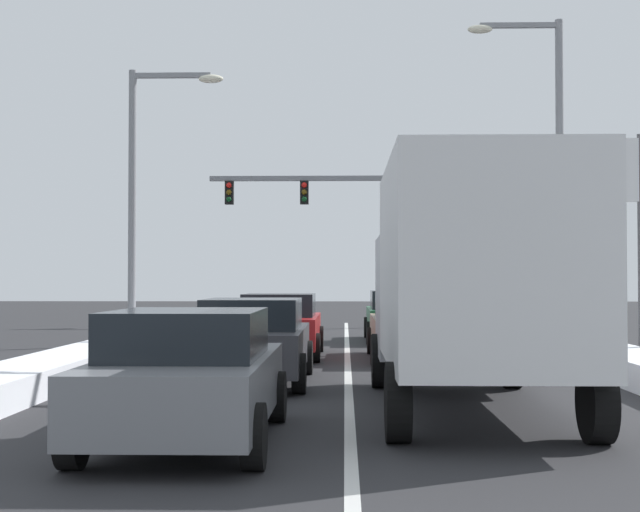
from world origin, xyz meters
TOP-DOWN VIEW (x-y plane):
  - ground_plane at (0.00, 13.48)m, footprint 120.00×120.00m
  - lane_stripe_between_right_lane_and_center_lane at (-0.00, 16.85)m, footprint 0.14×37.08m
  - snow_bank_right_shoulder at (5.30, 16.85)m, footprint 1.33×37.08m
  - snow_bank_left_shoulder at (-5.30, 16.85)m, footprint 1.36×37.08m
  - box_truck_right_lane_nearest at (1.67, 8.91)m, footprint 2.53×7.20m
  - sedan_tan_right_lane_second at (1.49, 17.46)m, footprint 2.00×4.50m
  - sedan_green_right_lane_third at (1.55, 23.85)m, footprint 2.00×4.50m
  - sedan_gray_center_lane_nearest at (-1.84, 6.41)m, footprint 2.00×4.50m
  - sedan_charcoal_center_lane_second at (-1.69, 12.47)m, footprint 2.00×4.50m
  - sedan_red_center_lane_third at (-1.61, 18.11)m, footprint 2.00×4.50m
  - traffic_light_gantry at (1.18, 33.69)m, footprint 10.60×0.47m
  - street_lamp_right_mid at (5.60, 21.91)m, footprint 2.66×0.36m
  - street_lamp_left_mid at (-5.63, 21.78)m, footprint 2.66×0.36m

SIDE VIEW (x-z plane):
  - ground_plane at x=0.00m, z-range 0.00..0.00m
  - lane_stripe_between_right_lane_and_center_lane at x=0.00m, z-range 0.00..0.01m
  - snow_bank_left_shoulder at x=-5.30m, z-range 0.00..0.46m
  - snow_bank_right_shoulder at x=5.30m, z-range 0.00..0.48m
  - sedan_tan_right_lane_second at x=1.49m, z-range 0.01..1.52m
  - sedan_green_right_lane_third at x=1.55m, z-range 0.01..1.52m
  - sedan_gray_center_lane_nearest at x=-1.84m, z-range 0.01..1.52m
  - sedan_charcoal_center_lane_second at x=-1.69m, z-range 0.01..1.52m
  - sedan_red_center_lane_third at x=-1.61m, z-range 0.01..1.52m
  - box_truck_right_lane_nearest at x=1.67m, z-range 0.22..3.58m
  - street_lamp_left_mid at x=-5.63m, z-range 0.79..8.51m
  - traffic_light_gantry at x=1.18m, z-range 1.62..7.82m
  - street_lamp_right_mid at x=5.60m, z-range 0.83..9.93m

